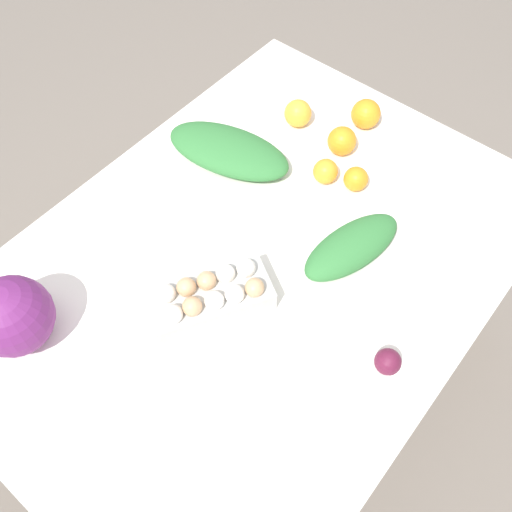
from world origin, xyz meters
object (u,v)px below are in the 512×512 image
orange_0 (342,141)px  orange_3 (356,179)px  greens_bunch_beet_tops (352,247)px  orange_1 (298,113)px  egg_carton (211,297)px  orange_2 (366,114)px  orange_4 (325,171)px  cabbage_purple (12,316)px  beet_root (388,362)px  greens_bunch_scallion (228,151)px

orange_0 → orange_3: orange_0 is taller
greens_bunch_beet_tops → orange_1: 0.47m
egg_carton → greens_bunch_beet_tops: (-0.32, 0.16, -0.01)m
orange_2 → orange_4: size_ratio=1.26×
cabbage_purple → orange_2: (-1.03, 0.21, -0.05)m
cabbage_purple → egg_carton: cabbage_purple is taller
orange_1 → orange_0: bearing=86.2°
orange_3 → orange_0: bearing=-128.9°
egg_carton → orange_3: size_ratio=4.61×
egg_carton → orange_1: egg_carton is taller
cabbage_purple → orange_2: cabbage_purple is taller
cabbage_purple → egg_carton: 0.42m
cabbage_purple → beet_root: bearing=124.0°
beet_root → orange_2: bearing=-142.7°
greens_bunch_beet_tops → orange_3: bearing=-148.6°
orange_2 → orange_1: bearing=-51.9°
cabbage_purple → orange_0: size_ratio=2.21×
cabbage_purple → greens_bunch_scallion: bearing=179.9°
orange_0 → orange_1: (-0.01, -0.16, -0.00)m
orange_0 → orange_3: 0.13m
cabbage_purple → beet_root: 0.79m
orange_0 → orange_2: bearing=-176.6°
cabbage_purple → orange_0: bearing=166.5°
cabbage_purple → orange_3: 0.88m
egg_carton → beet_root: size_ratio=5.16×
cabbage_purple → orange_1: bearing=176.3°
orange_4 → cabbage_purple: bearing=-17.1°
egg_carton → orange_3: (-0.50, 0.05, -0.01)m
greens_bunch_beet_tops → beet_root: 0.29m
cabbage_purple → orange_4: size_ratio=2.64×
cabbage_purple → orange_4: cabbage_purple is taller
orange_0 → orange_3: size_ratio=1.22×
egg_carton → orange_4: bearing=-147.1°
cabbage_purple → greens_bunch_beet_tops: (-0.63, 0.43, -0.05)m
beet_root → orange_1: orange_1 is taller
orange_1 → orange_2: bearing=128.1°
orange_2 → orange_3: orange_2 is taller
egg_carton → greens_bunch_beet_tops: egg_carton is taller
greens_bunch_scallion → orange_1: orange_1 is taller
egg_carton → orange_0: egg_carton is taller
egg_carton → beet_root: bearing=137.9°
egg_carton → cabbage_purple: bearing=-11.1°
greens_bunch_scallion → orange_4: (-0.11, 0.24, -0.00)m
beet_root → orange_0: 0.63m
cabbage_purple → greens_bunch_scallion: 0.68m
greens_bunch_beet_tops → orange_2: 0.45m
orange_2 → greens_bunch_beet_tops: bearing=29.5°
egg_carton → greens_bunch_scallion: 0.45m
orange_0 → greens_bunch_scallion: bearing=-44.4°
cabbage_purple → greens_bunch_scallion: size_ratio=0.50×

